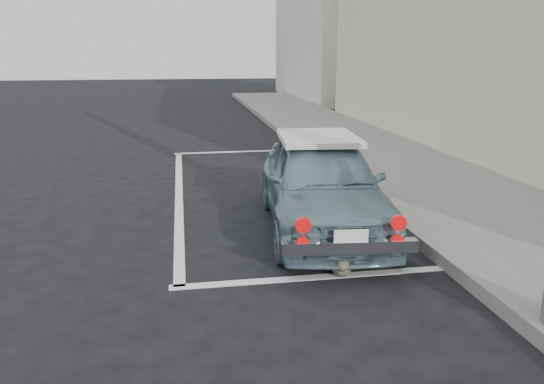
# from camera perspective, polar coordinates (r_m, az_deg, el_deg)

# --- Properties ---
(ground) EXTENTS (80.00, 80.00, 0.00)m
(ground) POSITION_cam_1_polar(r_m,az_deg,el_deg) (5.77, -0.90, -7.51)
(ground) COLOR black
(ground) RESTS_ON ground
(sidewalk) EXTENTS (2.80, 40.00, 0.15)m
(sidewalk) POSITION_cam_1_polar(r_m,az_deg,el_deg) (8.58, 18.53, -0.25)
(sidewalk) COLOR slate
(sidewalk) RESTS_ON ground
(building_far) EXTENTS (3.50, 10.00, 8.00)m
(building_far) POSITION_cam_1_polar(r_m,az_deg,el_deg) (26.33, 6.42, 18.72)
(building_far) COLOR beige
(building_far) RESTS_ON ground
(pline_rear) EXTENTS (3.00, 0.12, 0.01)m
(pline_rear) POSITION_cam_1_polar(r_m,az_deg,el_deg) (5.42, 5.22, -9.09)
(pline_rear) COLOR silver
(pline_rear) RESTS_ON ground
(pline_front) EXTENTS (3.00, 0.12, 0.01)m
(pline_front) POSITION_cam_1_polar(r_m,az_deg,el_deg) (12.05, -3.32, 4.36)
(pline_front) COLOR silver
(pline_front) RESTS_ON ground
(pline_side) EXTENTS (0.12, 7.00, 0.01)m
(pline_side) POSITION_cam_1_polar(r_m,az_deg,el_deg) (8.56, -9.98, -0.20)
(pline_side) COLOR silver
(pline_side) RESTS_ON ground
(retro_coupe) EXTENTS (1.72, 3.59, 1.18)m
(retro_coupe) POSITION_cam_1_polar(r_m,az_deg,el_deg) (6.70, 5.36, 0.98)
(retro_coupe) COLOR slate
(retro_coupe) RESTS_ON ground
(cat) EXTENTS (0.26, 0.45, 0.25)m
(cat) POSITION_cam_1_polar(r_m,az_deg,el_deg) (5.44, 7.49, -7.82)
(cat) COLOR #756659
(cat) RESTS_ON ground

